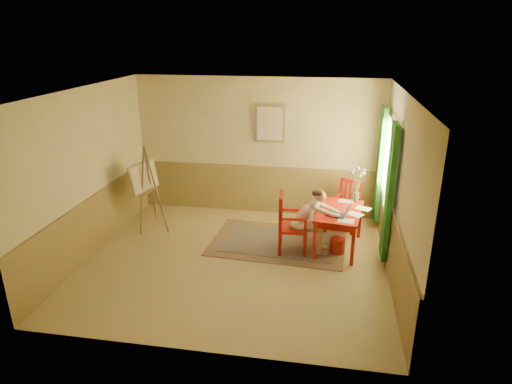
% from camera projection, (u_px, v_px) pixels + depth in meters
% --- Properties ---
extents(room, '(5.04, 4.54, 2.84)m').
position_uv_depth(room, '(234.00, 182.00, 6.96)').
color(room, tan).
rests_on(room, ground).
extents(wainscot, '(5.00, 4.50, 1.00)m').
position_uv_depth(wainscot, '(245.00, 215.00, 8.01)').
color(wainscot, '#A98D4F').
rests_on(wainscot, room).
extents(window, '(0.12, 2.01, 2.20)m').
position_uv_depth(window, '(386.00, 172.00, 7.62)').
color(window, white).
rests_on(window, room).
extents(wall_portrait, '(0.60, 0.05, 0.76)m').
position_uv_depth(wall_portrait, '(270.00, 123.00, 8.79)').
color(wall_portrait, olive).
rests_on(wall_portrait, room).
extents(rug, '(2.49, 1.74, 0.02)m').
position_uv_depth(rug, '(278.00, 242.00, 8.09)').
color(rug, '#8C7251').
rests_on(rug, room).
extents(table, '(0.89, 1.29, 0.72)m').
position_uv_depth(table, '(339.00, 215.00, 7.68)').
color(table, red).
rests_on(table, room).
extents(chair_left, '(0.52, 0.50, 1.05)m').
position_uv_depth(chair_left, '(290.00, 224.00, 7.60)').
color(chair_left, red).
rests_on(chair_left, room).
extents(chair_back, '(0.54, 0.55, 0.96)m').
position_uv_depth(chair_back, '(347.00, 205.00, 8.52)').
color(chair_back, red).
rests_on(chair_back, room).
extents(figure, '(0.88, 0.40, 1.17)m').
position_uv_depth(figure, '(310.00, 218.00, 7.54)').
color(figure, beige).
rests_on(figure, room).
extents(laptop, '(0.43, 0.34, 0.23)m').
position_uv_depth(laptop, '(340.00, 213.00, 7.40)').
color(laptop, '#1E2338').
rests_on(laptop, table).
extents(papers, '(0.61, 1.10, 0.00)m').
position_uv_depth(papers, '(352.00, 211.00, 7.62)').
color(papers, white).
rests_on(papers, table).
extents(vase, '(0.29, 0.30, 0.63)m').
position_uv_depth(vase, '(357.00, 186.00, 7.97)').
color(vase, '#3F724C').
rests_on(vase, table).
extents(wastebasket, '(0.33, 0.33, 0.27)m').
position_uv_depth(wastebasket, '(337.00, 246.00, 7.68)').
color(wastebasket, red).
rests_on(wastebasket, room).
extents(easel, '(0.63, 0.75, 1.68)m').
position_uv_depth(easel, '(145.00, 180.00, 8.32)').
color(easel, olive).
rests_on(easel, room).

